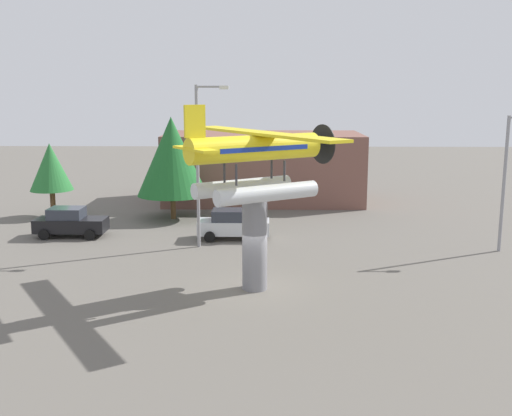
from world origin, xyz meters
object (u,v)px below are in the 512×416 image
tree_east (172,156)px  streetlight_secondary (509,173)px  car_mid_silver (233,224)px  tree_west (51,167)px  car_near_black (70,222)px  display_pedestal (255,244)px  floatplane_monument (257,159)px  streetlight_primary (201,156)px  storefront_building (264,167)px

tree_east → streetlight_secondary: bearing=-23.0°
streetlight_secondary → tree_east: size_ratio=1.06×
car_mid_silver → tree_west: tree_west is taller
car_mid_silver → car_near_black: bearing=177.8°
display_pedestal → floatplane_monument: 3.72m
tree_east → car_mid_silver: bearing=-52.2°
car_near_black → car_mid_silver: same height
streetlight_secondary → streetlight_primary: bearing=177.8°
storefront_building → tree_east: size_ratio=2.20×
display_pedestal → floatplane_monument: bearing=33.2°
streetlight_secondary → tree_east: streetlight_secondary is taller
floatplane_monument → storefront_building: 22.14m
tree_west → car_near_black: bearing=-62.2°
display_pedestal → streetlight_primary: 8.52m
car_mid_silver → streetlight_secondary: 15.55m
floatplane_monument → streetlight_secondary: bearing=-6.9°
streetlight_secondary → floatplane_monument: bearing=-153.7°
streetlight_primary → storefront_building: bearing=77.2°
display_pedestal → tree_west: 21.15m
car_near_black → streetlight_secondary: size_ratio=0.57×
display_pedestal → streetlight_secondary: streetlight_secondary is taller
car_mid_silver → tree_west: (-12.89, 6.23, 2.59)m
storefront_building → tree_west: storefront_building is taller
storefront_building → tree_east: bearing=-130.9°
display_pedestal → tree_west: size_ratio=0.80×
tree_west → display_pedestal: bearing=-47.0°
display_pedestal → car_near_black: bearing=139.7°
car_mid_silver → streetlight_primary: (-1.61, -1.90, 4.25)m
display_pedestal → car_near_black: (-11.30, 9.59, -1.16)m
streetlight_secondary → tree_west: (-27.84, 8.76, -0.84)m
streetlight_primary → tree_east: 8.15m
storefront_building → tree_west: bearing=-155.8°
streetlight_primary → tree_east: (-2.80, 7.60, -0.84)m
car_near_black → storefront_building: (11.53, 12.41, 1.80)m
streetlight_primary → tree_west: 14.00m
display_pedestal → tree_east: (-5.91, 14.91, 2.24)m
car_mid_silver → storefront_building: 13.03m
streetlight_secondary → tree_west: 29.20m
streetlight_primary → streetlight_secondary: bearing=-2.2°
car_near_black → tree_west: (-3.09, 5.85, 2.59)m
storefront_building → tree_east: 9.52m
floatplane_monument → car_mid_silver: floatplane_monument is taller
display_pedestal → floatplane_monument: size_ratio=0.44×
tree_west → tree_east: (8.47, -0.53, 0.82)m
display_pedestal → streetlight_primary: streetlight_primary is taller
car_mid_silver → floatplane_monument: bearing=-80.0°
display_pedestal → storefront_building: storefront_building is taller
storefront_building → streetlight_primary: bearing=-102.8°
car_mid_silver → tree_west: size_ratio=0.82×
streetlight_primary → car_near_black: bearing=164.4°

